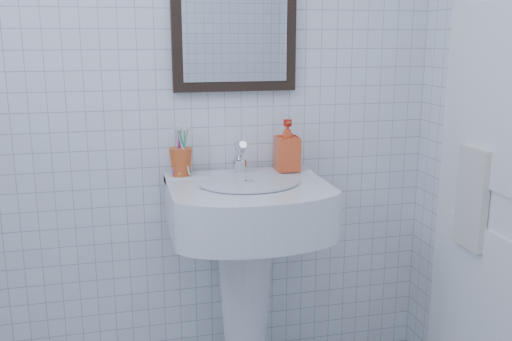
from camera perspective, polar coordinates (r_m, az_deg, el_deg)
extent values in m
cube|color=white|center=(2.31, -8.24, 8.02)|extent=(2.20, 0.02, 2.50)
cone|color=white|center=(2.41, -1.10, -13.35)|extent=(0.24, 0.24, 0.75)
cube|color=white|center=(2.20, -0.85, -3.52)|extent=(0.60, 0.43, 0.18)
cube|color=white|center=(2.34, -1.76, -0.49)|extent=(0.60, 0.11, 0.03)
cylinder|color=silver|center=(2.14, -0.67, -1.18)|extent=(0.38, 0.38, 0.01)
cylinder|color=silver|center=(2.30, -1.63, 0.43)|extent=(0.06, 0.06, 0.06)
cylinder|color=silver|center=(2.27, -1.55, 2.02)|extent=(0.03, 0.11, 0.09)
cylinder|color=silver|center=(2.31, -1.76, 1.65)|extent=(0.04, 0.06, 0.10)
imported|color=red|center=(2.34, 3.15, 2.52)|extent=(0.10, 0.10, 0.21)
cube|color=black|center=(2.33, -2.17, 15.57)|extent=(0.50, 0.04, 0.62)
cube|color=silver|center=(2.31, -2.07, 15.59)|extent=(0.42, 0.00, 0.54)
cube|color=white|center=(2.14, 24.07, -0.17)|extent=(0.04, 0.80, 2.00)
torus|color=silver|center=(2.23, 21.59, 1.86)|extent=(0.01, 0.18, 0.18)
cube|color=white|center=(2.26, 20.80, -2.63)|extent=(0.03, 0.16, 0.38)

